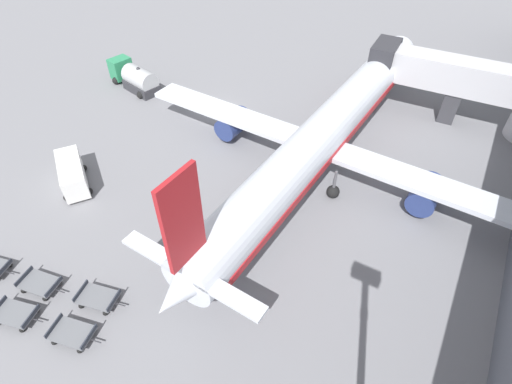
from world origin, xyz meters
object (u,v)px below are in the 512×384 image
(airplane, at_px, (324,134))
(baggage_dolly_row_near_col_c, at_px, (73,333))
(baggage_dolly_row_mid_a_col_c, at_px, (98,298))
(baggage_dolly_row_near_col_b, at_px, (16,314))
(service_van, at_px, (72,174))
(fuel_tanker_primary, at_px, (136,78))
(baggage_dolly_row_mid_a_col_b, at_px, (40,284))

(airplane, height_order, baggage_dolly_row_near_col_c, airplane)
(baggage_dolly_row_near_col_c, height_order, baggage_dolly_row_mid_a_col_c, same)
(baggage_dolly_row_near_col_b, bearing_deg, service_van, 122.69)
(baggage_dolly_row_near_col_b, distance_m, baggage_dolly_row_near_col_c, 4.30)
(fuel_tanker_primary, xyz_separation_m, service_van, (7.38, -15.91, -0.02))
(service_van, distance_m, baggage_dolly_row_mid_a_col_c, 13.02)
(airplane, height_order, baggage_dolly_row_mid_a_col_b, airplane)
(airplane, relative_size, service_van, 7.77)
(fuel_tanker_primary, distance_m, baggage_dolly_row_near_col_c, 31.90)
(airplane, height_order, baggage_dolly_row_near_col_b, airplane)
(service_van, xyz_separation_m, baggage_dolly_row_near_col_b, (7.01, -10.93, -0.80))
(service_van, height_order, baggage_dolly_row_near_col_c, service_van)
(baggage_dolly_row_near_col_b, distance_m, baggage_dolly_row_mid_a_col_c, 5.08)
(airplane, bearing_deg, baggage_dolly_row_near_col_b, -113.34)
(airplane, xyz_separation_m, baggage_dolly_row_mid_a_col_c, (-6.86, -20.85, -3.05))
(airplane, height_order, baggage_dolly_row_mid_a_col_c, airplane)
(service_van, relative_size, baggage_dolly_row_near_col_b, 1.61)
(baggage_dolly_row_mid_a_col_b, bearing_deg, baggage_dolly_row_near_col_c, -16.00)
(service_van, bearing_deg, fuel_tanker_primary, 114.90)
(baggage_dolly_row_near_col_c, bearing_deg, airplane, 74.91)
(fuel_tanker_primary, distance_m, baggage_dolly_row_mid_a_col_b, 28.17)
(baggage_dolly_row_near_col_b, height_order, baggage_dolly_row_near_col_c, same)
(baggage_dolly_row_near_col_b, xyz_separation_m, baggage_dolly_row_mid_a_col_c, (3.66, 3.52, 0.00))
(airplane, xyz_separation_m, service_van, (-17.53, -13.44, -2.26))
(baggage_dolly_row_mid_a_col_b, bearing_deg, airplane, 63.29)
(airplane, distance_m, baggage_dolly_row_near_col_b, 26.72)
(baggage_dolly_row_near_col_b, bearing_deg, baggage_dolly_row_near_col_c, 12.52)
(baggage_dolly_row_near_col_c, bearing_deg, service_van, 138.27)
(fuel_tanker_primary, relative_size, baggage_dolly_row_mid_a_col_c, 2.21)
(fuel_tanker_primary, relative_size, baggage_dolly_row_mid_a_col_b, 2.21)
(airplane, height_order, service_van, airplane)
(baggage_dolly_row_near_col_c, xyz_separation_m, baggage_dolly_row_mid_a_col_c, (-0.53, 2.59, 0.00))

